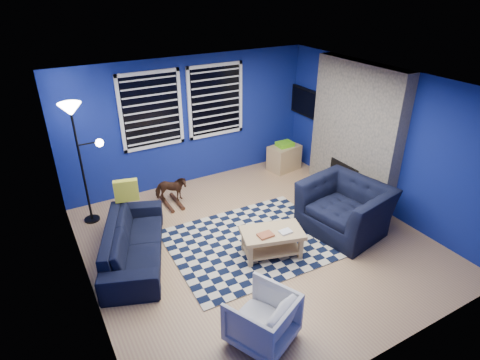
{
  "coord_description": "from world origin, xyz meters",
  "views": [
    {
      "loc": [
        -2.8,
        -4.42,
        3.81
      ],
      "look_at": [
        -0.13,
        0.3,
        1.0
      ],
      "focal_mm": 30.0,
      "sensor_mm": 36.0,
      "label": 1
    }
  ],
  "objects_px": {
    "armchair_big": "(345,208)",
    "cabinet": "(284,157)",
    "tv": "(307,103)",
    "rocking_horse": "(171,189)",
    "floor_lamp": "(75,127)",
    "coffee_table": "(272,238)",
    "sofa": "(134,242)",
    "armchair_bent": "(262,319)"
  },
  "relations": [
    {
      "from": "tv",
      "to": "coffee_table",
      "type": "relative_size",
      "value": 0.99
    },
    {
      "from": "armchair_big",
      "to": "floor_lamp",
      "type": "xyz_separation_m",
      "value": [
        -3.55,
        2.35,
        1.29
      ]
    },
    {
      "from": "rocking_horse",
      "to": "armchair_bent",
      "type": "bearing_deg",
      "value": -159.52
    },
    {
      "from": "coffee_table",
      "to": "floor_lamp",
      "type": "relative_size",
      "value": 0.49
    },
    {
      "from": "tv",
      "to": "rocking_horse",
      "type": "relative_size",
      "value": 1.72
    },
    {
      "from": "tv",
      "to": "floor_lamp",
      "type": "distance_m",
      "value": 4.58
    },
    {
      "from": "armchair_big",
      "to": "armchair_bent",
      "type": "bearing_deg",
      "value": -73.53
    },
    {
      "from": "coffee_table",
      "to": "floor_lamp",
      "type": "distance_m",
      "value": 3.47
    },
    {
      "from": "tv",
      "to": "cabinet",
      "type": "relative_size",
      "value": 1.41
    },
    {
      "from": "sofa",
      "to": "rocking_horse",
      "type": "distance_m",
      "value": 1.6
    },
    {
      "from": "floor_lamp",
      "to": "sofa",
      "type": "bearing_deg",
      "value": -76.37
    },
    {
      "from": "coffee_table",
      "to": "cabinet",
      "type": "relative_size",
      "value": 1.43
    },
    {
      "from": "armchair_big",
      "to": "rocking_horse",
      "type": "distance_m",
      "value": 3.08
    },
    {
      "from": "armchair_big",
      "to": "coffee_table",
      "type": "xyz_separation_m",
      "value": [
        -1.41,
        0.01,
        -0.1
      ]
    },
    {
      "from": "armchair_big",
      "to": "floor_lamp",
      "type": "distance_m",
      "value": 4.45
    },
    {
      "from": "sofa",
      "to": "armchair_bent",
      "type": "height_order",
      "value": "armchair_bent"
    },
    {
      "from": "rocking_horse",
      "to": "floor_lamp",
      "type": "distance_m",
      "value": 1.96
    },
    {
      "from": "sofa",
      "to": "cabinet",
      "type": "relative_size",
      "value": 2.8
    },
    {
      "from": "cabinet",
      "to": "tv",
      "type": "bearing_deg",
      "value": -8.08
    },
    {
      "from": "armchair_big",
      "to": "tv",
      "type": "bearing_deg",
      "value": 145.99
    },
    {
      "from": "floor_lamp",
      "to": "tv",
      "type": "bearing_deg",
      "value": 0.79
    },
    {
      "from": "tv",
      "to": "armchair_big",
      "type": "relative_size",
      "value": 0.78
    },
    {
      "from": "sofa",
      "to": "armchair_big",
      "type": "bearing_deg",
      "value": -86.04
    },
    {
      "from": "armchair_big",
      "to": "cabinet",
      "type": "height_order",
      "value": "armchair_big"
    },
    {
      "from": "tv",
      "to": "coffee_table",
      "type": "height_order",
      "value": "tv"
    },
    {
      "from": "coffee_table",
      "to": "cabinet",
      "type": "distance_m",
      "value": 3.05
    },
    {
      "from": "armchair_bent",
      "to": "floor_lamp",
      "type": "relative_size",
      "value": 0.34
    },
    {
      "from": "armchair_bent",
      "to": "rocking_horse",
      "type": "distance_m",
      "value": 3.42
    },
    {
      "from": "rocking_horse",
      "to": "armchair_big",
      "type": "bearing_deg",
      "value": -111.14
    },
    {
      "from": "sofa",
      "to": "armchair_big",
      "type": "xyz_separation_m",
      "value": [
        3.21,
        -0.96,
        0.12
      ]
    },
    {
      "from": "armchair_bent",
      "to": "coffee_table",
      "type": "relative_size",
      "value": 0.69
    },
    {
      "from": "tv",
      "to": "sofa",
      "type": "distance_m",
      "value": 4.61
    },
    {
      "from": "tv",
      "to": "rocking_horse",
      "type": "height_order",
      "value": "tv"
    },
    {
      "from": "cabinet",
      "to": "floor_lamp",
      "type": "relative_size",
      "value": 0.34
    },
    {
      "from": "armchair_bent",
      "to": "rocking_horse",
      "type": "height_order",
      "value": "armchair_bent"
    },
    {
      "from": "sofa",
      "to": "floor_lamp",
      "type": "height_order",
      "value": "floor_lamp"
    },
    {
      "from": "rocking_horse",
      "to": "coffee_table",
      "type": "relative_size",
      "value": 0.57
    },
    {
      "from": "sofa",
      "to": "floor_lamp",
      "type": "bearing_deg",
      "value": 34.21
    },
    {
      "from": "rocking_horse",
      "to": "cabinet",
      "type": "relative_size",
      "value": 0.82
    },
    {
      "from": "coffee_table",
      "to": "armchair_bent",
      "type": "bearing_deg",
      "value": -127.76
    },
    {
      "from": "armchair_big",
      "to": "armchair_bent",
      "type": "distance_m",
      "value": 2.68
    },
    {
      "from": "rocking_horse",
      "to": "coffee_table",
      "type": "bearing_deg",
      "value": -136.6
    }
  ]
}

